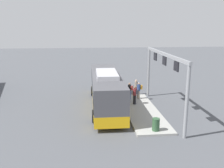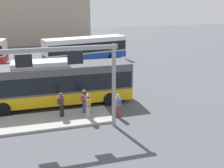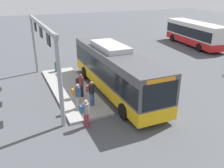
{
  "view_description": "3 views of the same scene",
  "coord_description": "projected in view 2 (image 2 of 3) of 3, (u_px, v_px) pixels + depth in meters",
  "views": [
    {
      "loc": [
        -22.03,
        1.76,
        7.46
      ],
      "look_at": [
        3.83,
        -0.93,
        1.26
      ],
      "focal_mm": 40.36,
      "sensor_mm": 36.0,
      "label": 1
    },
    {
      "loc": [
        -1.49,
        -20.14,
        7.66
      ],
      "look_at": [
        4.06,
        -1.52,
        1.76
      ],
      "focal_mm": 44.47,
      "sensor_mm": 36.0,
      "label": 2
    },
    {
      "loc": [
        14.88,
        -6.97,
        7.26
      ],
      "look_at": [
        1.74,
        -1.01,
        1.38
      ],
      "focal_mm": 37.76,
      "sensor_mm": 36.0,
      "label": 3
    }
  ],
  "objects": [
    {
      "name": "person_waiting_mid",
      "position": [
        84.0,
        101.0,
        19.01
      ],
      "size": [
        0.52,
        0.6,
        1.67
      ],
      "rotation": [
        0.0,
        0.0,
        1.09
      ],
      "color": "#334C8C",
      "rests_on": "platform_curb"
    },
    {
      "name": "station_building",
      "position": [
        20.0,
        21.0,
        50.09
      ],
      "size": [
        24.21,
        8.0,
        8.06
      ],
      "primitive_type": "cube",
      "color": "tan",
      "rests_on": "ground"
    },
    {
      "name": "bus_background_right",
      "position": [
        85.0,
        48.0,
        35.61
      ],
      "size": [
        11.04,
        4.74,
        3.1
      ],
      "rotation": [
        0.0,
        0.0,
        3.36
      ],
      "color": "#1947AD",
      "rests_on": "ground"
    },
    {
      "name": "platform_curb",
      "position": [
        35.0,
        122.0,
        17.92
      ],
      "size": [
        10.0,
        2.8,
        0.16
      ],
      "primitive_type": "cube",
      "color": "#9E9E99",
      "rests_on": "ground"
    },
    {
      "name": "bus_main",
      "position": [
        54.0,
        82.0,
        20.57
      ],
      "size": [
        11.63,
        2.81,
        3.46
      ],
      "rotation": [
        0.0,
        0.0,
        -0.01
      ],
      "color": "#EAAD14",
      "rests_on": "ground"
    },
    {
      "name": "person_waiting_near",
      "position": [
        88.0,
        105.0,
        18.16
      ],
      "size": [
        0.34,
        0.52,
        1.67
      ],
      "rotation": [
        0.0,
        0.0,
        1.58
      ],
      "color": "gray",
      "rests_on": "platform_curb"
    },
    {
      "name": "ground_plane",
      "position": [
        55.0,
        105.0,
        21.1
      ],
      "size": [
        120.0,
        120.0,
        0.0
      ],
      "primitive_type": "plane",
      "color": "#4C4F54"
    },
    {
      "name": "person_waiting_far",
      "position": [
        61.0,
        104.0,
        18.37
      ],
      "size": [
        0.52,
        0.6,
        1.67
      ],
      "rotation": [
        0.0,
        0.0,
        1.09
      ],
      "color": "black",
      "rests_on": "platform_curb"
    },
    {
      "name": "platform_sign_gantry",
      "position": [
        25.0,
        73.0,
        15.17
      ],
      "size": [
        10.6,
        0.24,
        5.2
      ],
      "color": "gray",
      "rests_on": "ground"
    },
    {
      "name": "person_boarding",
      "position": [
        118.0,
        105.0,
        18.63
      ],
      "size": [
        0.36,
        0.54,
        1.67
      ],
      "rotation": [
        0.0,
        0.0,
        1.63
      ],
      "color": "maroon",
      "rests_on": "ground"
    }
  ]
}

